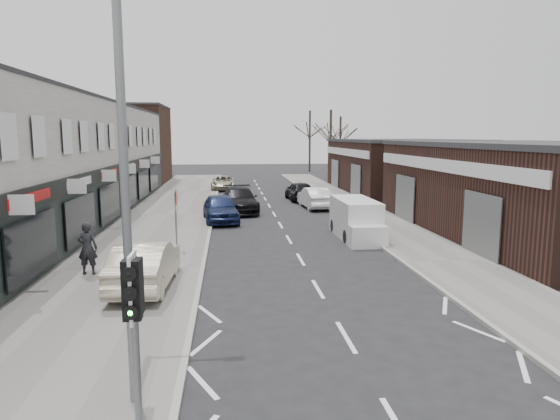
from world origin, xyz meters
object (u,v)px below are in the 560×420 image
object	(u,v)px
parked_car_left_b	(239,200)
parked_car_right_a	(315,198)
traffic_light	(134,304)
warning_sign	(176,202)
white_van	(356,220)
parked_car_right_b	(300,191)
parked_car_left_c	(223,183)
sedan_on_pavement	(145,264)
street_lamp	(134,159)
parked_car_left_a	(220,208)
pedestrian	(87,248)

from	to	relation	value
parked_car_left_b	parked_car_right_a	world-z (taller)	parked_car_left_b
traffic_light	parked_car_right_a	distance (m)	27.55
warning_sign	white_van	distance (m)	8.88
parked_car_right_b	traffic_light	bearing A→B (deg)	73.61
parked_car_left_c	parked_car_right_a	size ratio (longest dim) A/B	1.06
parked_car_left_c	parked_car_right_a	bearing A→B (deg)	-62.27
white_van	sedan_on_pavement	world-z (taller)	white_van
parked_car_left_b	parked_car_left_c	xyz separation A→B (m)	(-1.20, 14.00, -0.16)
white_van	parked_car_left_b	xyz separation A→B (m)	(-5.57, 9.09, -0.09)
street_lamp	white_van	bearing A→B (deg)	62.13
street_lamp	parked_car_right_a	distance (m)	26.65
white_van	sedan_on_pavement	distance (m)	11.85
parked_car_left_c	parked_car_right_a	world-z (taller)	parked_car_right_a
parked_car_left_a	parked_car_right_a	distance (m)	8.15
parked_car_right_a	parked_car_right_b	distance (m)	4.35
warning_sign	white_van	bearing A→B (deg)	13.99
warning_sign	pedestrian	xyz separation A→B (m)	(-2.76, -3.82, -1.13)
pedestrian	parked_car_left_b	size ratio (longest dim) A/B	0.34
pedestrian	parked_car_left_c	distance (m)	29.38
sedan_on_pavement	parked_car_right_b	xyz separation A→B (m)	(8.27, 22.36, -0.13)
parked_car_right_b	parked_car_left_b	bearing A→B (deg)	45.51
parked_car_left_b	parked_car_left_a	bearing A→B (deg)	-110.93
parked_car_left_b	parked_car_left_c	world-z (taller)	parked_car_left_b
parked_car_left_a	parked_car_right_a	xyz separation A→B (m)	(6.47, 4.95, -0.08)
white_van	sedan_on_pavement	bearing A→B (deg)	-139.64
traffic_light	parked_car_left_b	xyz separation A→B (m)	(2.20, 25.23, -1.60)
sedan_on_pavement	parked_car_right_a	distance (m)	20.02
traffic_light	parked_car_left_c	xyz separation A→B (m)	(1.00, 39.23, -1.76)
pedestrian	parked_car_right_a	distance (m)	19.63
traffic_light	street_lamp	xyz separation A→B (m)	(-0.13, 1.22, 2.20)
street_lamp	parked_car_right_a	xyz separation A→B (m)	(7.60, 25.24, -3.88)
traffic_light	parked_car_left_c	distance (m)	39.28
street_lamp	parked_car_right_a	size ratio (longest dim) A/B	1.79
traffic_light	street_lamp	world-z (taller)	street_lamp
warning_sign	sedan_on_pavement	xyz separation A→B (m)	(-0.48, -5.59, -1.32)
traffic_light	parked_car_right_b	xyz separation A→B (m)	(7.03, 30.79, -1.66)
warning_sign	pedestrian	world-z (taller)	warning_sign
parked_car_left_a	traffic_light	bearing A→B (deg)	-98.64
traffic_light	pedestrian	xyz separation A→B (m)	(-3.52, 10.20, -1.34)
sedan_on_pavement	pedestrian	bearing A→B (deg)	-35.28
street_lamp	parked_car_left_b	xyz separation A→B (m)	(2.33, 24.01, -3.81)
parked_car_left_b	warning_sign	bearing A→B (deg)	-107.83
white_van	parked_car_right_a	world-z (taller)	white_van
white_van	parked_car_left_a	xyz separation A→B (m)	(-6.77, 5.37, -0.09)
pedestrian	parked_car_right_b	bearing A→B (deg)	-112.55
pedestrian	parked_car_right_a	world-z (taller)	pedestrian
parked_car_left_a	parked_car_left_c	distance (m)	17.72
parked_car_left_a	parked_car_left_c	world-z (taller)	parked_car_left_a
parked_car_left_a	parked_car_right_a	size ratio (longest dim) A/B	1.07
street_lamp	parked_car_left_b	world-z (taller)	street_lamp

